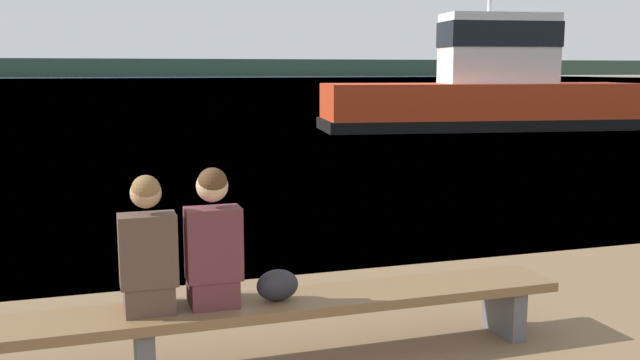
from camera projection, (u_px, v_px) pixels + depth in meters
water_surface at (94, 81)px, 119.80m from camera, size 240.00×240.00×0.00m
far_shoreline at (92, 68)px, 183.80m from camera, size 600.00×12.00×4.55m
bench_main at (143, 326)px, 4.79m from camera, size 6.18×0.54×0.47m
person_left at (148, 253)px, 4.73m from camera, size 0.37×0.37×0.94m
person_right at (213, 244)px, 4.85m from camera, size 0.37×0.37×0.97m
shopping_bag at (277, 285)px, 5.02m from camera, size 0.30×0.19×0.22m
tugboat_red at (486, 93)px, 24.67m from camera, size 11.46×4.60×7.17m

